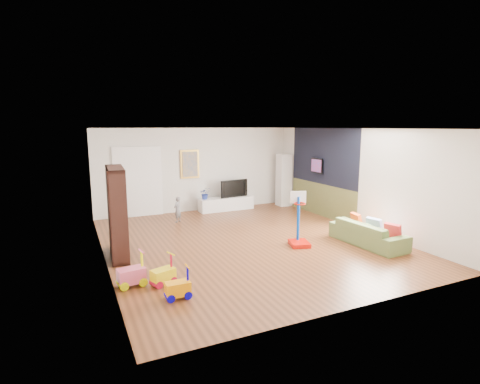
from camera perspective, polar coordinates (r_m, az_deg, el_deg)
name	(u,v)px	position (r m, az deg, el deg)	size (l,w,h in m)	color
floor	(247,241)	(9.16, 1.06, -7.50)	(6.50, 7.50, 0.00)	brown
ceiling	(247,129)	(8.74, 1.12, 9.64)	(6.50, 7.50, 0.00)	white
wall_back	(197,170)	(12.30, -6.57, 3.38)	(6.50, 0.00, 2.70)	silver
wall_front	(358,223)	(5.78, 17.58, -4.55)	(6.50, 0.00, 2.70)	white
wall_left	(102,197)	(8.00, -20.34, -0.74)	(0.00, 7.50, 2.70)	silver
wall_right	(354,178)	(10.66, 17.01, 1.99)	(0.00, 7.50, 2.70)	silver
navy_accent	(323,156)	(11.67, 12.51, 5.33)	(0.01, 3.20, 1.70)	black
olive_wainscot	(321,200)	(11.86, 12.26, -1.19)	(0.01, 3.20, 1.00)	brown
doorway	(138,183)	(11.85, -15.24, 1.38)	(1.45, 0.06, 2.10)	white
painting_back	(190,164)	(12.17, -7.65, 4.24)	(0.62, 0.06, 0.92)	gold
artwork_right	(317,166)	(11.82, 11.61, 3.95)	(0.04, 0.56, 0.46)	#7F3F8C
media_console	(226,204)	(12.43, -2.13, -1.79)	(1.84, 0.46, 0.43)	silver
tall_cabinet	(284,180)	(13.13, 6.68, 1.84)	(0.42, 0.42, 1.81)	silver
bookshelf	(117,213)	(8.31, -18.23, -2.99)	(0.34, 1.31, 1.92)	black
sofa	(368,233)	(9.34, 18.90, -5.95)	(1.88, 0.74, 0.55)	#596E37
basketball_hoop	(300,219)	(8.78, 9.12, -4.12)	(0.43, 0.53, 1.27)	#BE1005
ride_on_yellow	(163,270)	(6.82, -11.67, -11.59)	(0.41, 0.25, 0.54)	yellow
ride_on_orange	(178,283)	(6.28, -9.49, -13.52)	(0.40, 0.25, 0.53)	#FA9805
ride_on_pink	(131,270)	(6.88, -16.26, -11.28)	(0.46, 0.28, 0.61)	#E2567C
child	(178,210)	(10.99, -9.50, -2.65)	(0.27, 0.18, 0.75)	slate
tv	(233,188)	(12.46, -1.12, 0.61)	(1.01, 0.13, 0.58)	black
vase_plant	(205,193)	(12.08, -5.34, -0.20)	(0.35, 0.30, 0.39)	navy
pillow_left	(393,231)	(9.08, 22.26, -5.58)	(0.10, 0.36, 0.36)	red
pillow_center	(374,226)	(9.42, 19.79, -4.87)	(0.10, 0.38, 0.38)	silver
pillow_right	(357,220)	(9.82, 17.33, -4.14)	(0.09, 0.36, 0.36)	#BE3A0F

